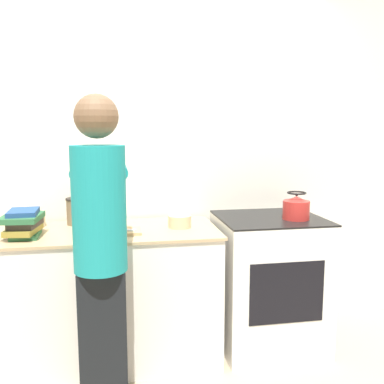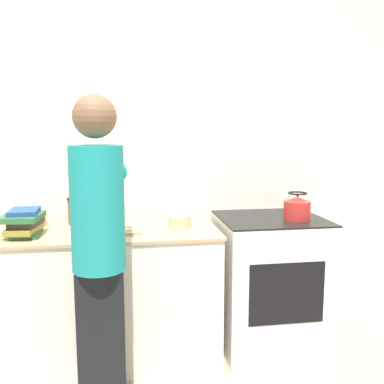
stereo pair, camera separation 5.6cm
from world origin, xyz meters
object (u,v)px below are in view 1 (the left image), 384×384
Objects in this scene: bowl_prep at (30,221)px; canister_jar at (77,211)px; cutting_board at (112,232)px; knife at (118,230)px; person at (100,240)px; kettle at (296,208)px; oven at (269,281)px.

bowl_prep is 1.08× the size of canister_jar.
cutting_board is 1.86× the size of bowl_prep.
cutting_board is 0.04m from knife.
canister_jar is at bearing 103.61° from person.
person reaches higher than cutting_board.
canister_jar is at bearing 147.35° from knife.
canister_jar reaches higher than bowl_prep.
cutting_board is 2.01× the size of canister_jar.
bowl_prep is at bearing -176.43° from canister_jar.
person is 0.76m from canister_jar.
kettle is at bearing -11.84° from canister_jar.
person is at bearing -55.87° from bowl_prep.
cutting_board is at bearing -28.50° from bowl_prep.
canister_jar is (-1.32, 0.22, 0.51)m from oven.
kettle is 1.02× the size of canister_jar.
person is at bearing -155.54° from oven.
bowl_prep is at bearing 170.77° from kettle.
bowl_prep is 0.31m from canister_jar.
person is at bearing -161.63° from kettle.
oven is at bearing -9.33° from canister_jar.
kettle is 1.50m from canister_jar.
person is 8.64× the size of bowl_prep.
canister_jar is (-0.23, 0.31, 0.08)m from cutting_board.
oven is 2.52× the size of cutting_board.
bowl_prep reaches higher than knife.
canister_jar is at bearing 126.71° from cutting_board.
canister_jar is (-0.18, 0.73, 0.02)m from person.
oven reaches higher than cutting_board.
canister_jar reaches higher than cutting_board.
kettle reaches higher than bowl_prep.
oven reaches higher than knife.
oven is 1.13m from knife.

